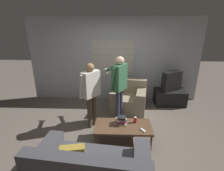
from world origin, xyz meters
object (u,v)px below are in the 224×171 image
object	(u,v)px
coffee_table	(123,127)
person_left_standing	(91,88)
person_right_standing	(119,82)
tv	(171,81)
soda_can	(135,120)
spare_remote	(143,130)
book_stack	(121,120)
armchair_beige	(129,99)

from	to	relation	value
coffee_table	person_left_standing	xyz separation A→B (m)	(-0.73, 0.58, 0.63)
coffee_table	person_right_standing	xyz separation A→B (m)	(-0.09, 0.86, 0.70)
coffee_table	person_right_standing	world-z (taller)	person_right_standing
tv	soda_can	xyz separation A→B (m)	(-1.20, -1.72, -0.29)
spare_remote	book_stack	bearing A→B (deg)	116.15
coffee_table	spare_remote	size ratio (longest dim) A/B	8.99
spare_remote	soda_can	bearing A→B (deg)	78.74
coffee_table	armchair_beige	bearing A→B (deg)	82.21
person_left_standing	soda_can	xyz separation A→B (m)	(0.99, -0.45, -0.53)
book_stack	spare_remote	bearing A→B (deg)	-29.57
person_left_standing	spare_remote	bearing A→B (deg)	-85.27
tv	spare_remote	xyz separation A→B (m)	(-1.08, -2.02, -0.35)
coffee_table	person_left_standing	size ratio (longest dim) A/B	0.75
person_right_standing	coffee_table	bearing A→B (deg)	-143.31
person_left_standing	soda_can	size ratio (longest dim) A/B	12.34
spare_remote	person_right_standing	bearing A→B (deg)	80.46
armchair_beige	person_right_standing	distance (m)	0.96
soda_can	person_left_standing	bearing A→B (deg)	155.76
tv	person_left_standing	world-z (taller)	person_left_standing
armchair_beige	book_stack	xyz separation A→B (m)	(-0.24, -1.37, 0.13)
person_right_standing	soda_can	size ratio (longest dim) A/B	13.13
coffee_table	tv	xyz separation A→B (m)	(1.46, 1.85, 0.39)
person_right_standing	soda_can	bearing A→B (deg)	-123.74
person_left_standing	person_right_standing	xyz separation A→B (m)	(0.65, 0.28, 0.07)
coffee_table	spare_remote	distance (m)	0.42
armchair_beige	soda_can	size ratio (longest dim) A/B	8.46
person_left_standing	person_right_standing	world-z (taller)	person_right_standing
armchair_beige	coffee_table	world-z (taller)	armchair_beige
armchair_beige	tv	xyz separation A→B (m)	(1.27, 0.41, 0.41)
person_right_standing	spare_remote	world-z (taller)	person_right_standing
tv	person_left_standing	distance (m)	2.55
soda_can	book_stack	bearing A→B (deg)	-169.43
spare_remote	armchair_beige	bearing A→B (deg)	62.36
armchair_beige	soda_can	bearing A→B (deg)	102.98
book_stack	tv	bearing A→B (deg)	49.78
spare_remote	coffee_table	bearing A→B (deg)	122.31
tv	book_stack	distance (m)	2.35
book_stack	soda_can	world-z (taller)	book_stack
tv	person_left_standing	bearing A→B (deg)	0.43
tv	book_stack	xyz separation A→B (m)	(-1.50, -1.78, -0.28)
tv	person_right_standing	world-z (taller)	person_right_standing
person_right_standing	spare_remote	bearing A→B (deg)	-124.43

